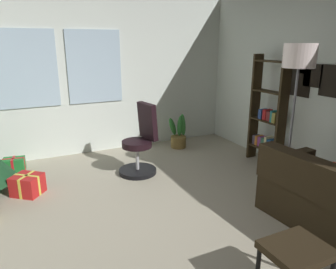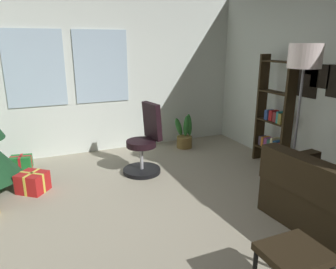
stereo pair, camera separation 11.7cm
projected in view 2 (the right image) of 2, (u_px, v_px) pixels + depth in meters
ground_plane at (154, 239)px, 3.21m from camera, size 5.22×5.66×0.10m
wall_back_with_windows at (93, 74)px, 5.34m from camera, size 5.22×0.12×2.71m
footstool at (293, 257)px, 2.30m from camera, size 0.47×0.39×0.43m
gift_box_red at (33, 182)px, 4.10m from camera, size 0.45×0.45×0.27m
gift_box_green at (21, 162)px, 4.84m from camera, size 0.34×0.27×0.21m
office_chair at (145, 146)px, 4.65m from camera, size 0.56×0.56×1.05m
bookshelf at (274, 118)px, 4.83m from camera, size 0.18×0.64×1.72m
floor_lamp at (304, 67)px, 3.63m from camera, size 0.38×0.38×1.88m
potted_plant at (185, 135)px, 5.82m from camera, size 0.39×0.31×0.62m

